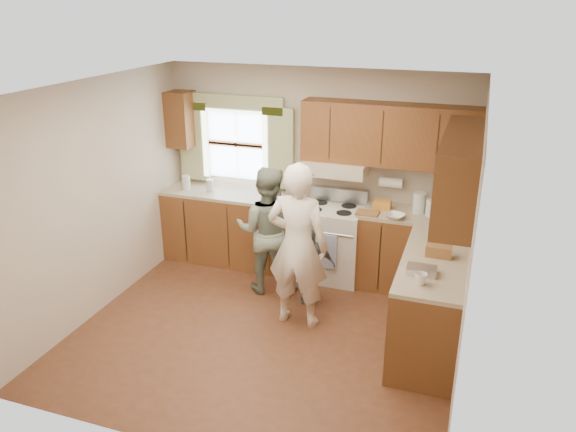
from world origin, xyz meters
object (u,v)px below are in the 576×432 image
at_px(stove, 331,241).
at_px(woman_left, 298,246).
at_px(woman_right, 267,230).
at_px(child, 310,265).

xyz_separation_m(stove, woman_left, (-0.06, -1.15, 0.42)).
relative_size(woman_right, child, 1.60).
bearing_deg(woman_right, woman_left, 124.10).
distance_m(stove, woman_right, 0.89).
xyz_separation_m(woman_left, woman_right, (-0.55, 0.57, -0.13)).
relative_size(stove, woman_right, 0.71).
bearing_deg(woman_right, stove, -146.28).
height_order(woman_left, woman_right, woman_left).
bearing_deg(child, woman_right, -27.36).
bearing_deg(stove, woman_right, -136.14).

